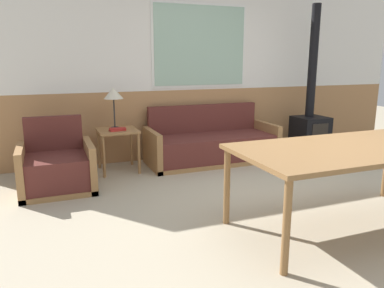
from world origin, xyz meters
name	(u,v)px	position (x,y,z in m)	size (l,w,h in m)	color
ground_plane	(313,210)	(0.00, 0.00, 0.00)	(16.00, 16.00, 0.00)	#B2A58C
wall_back	(211,70)	(-0.01, 2.63, 1.37)	(7.20, 0.09, 2.70)	#AD7A4C
couch	(211,145)	(-0.22, 2.12, 0.26)	(1.97, 0.80, 0.85)	#9E7042
armchair	(57,169)	(-2.48, 1.65, 0.26)	(0.85, 0.80, 0.85)	#9E7042
side_table	(118,137)	(-1.64, 2.16, 0.49)	(0.54, 0.54, 0.59)	#9E7042
table_lamp	(113,94)	(-1.66, 2.26, 1.08)	(0.27, 0.27, 0.58)	#262628
book_stack	(118,129)	(-1.65, 2.07, 0.61)	(0.23, 0.14, 0.04)	#B22823
dining_table	(351,153)	(0.01, -0.44, 0.72)	(2.15, 1.07, 0.78)	olive
wood_stove	(311,118)	(1.53, 2.02, 0.60)	(0.51, 0.49, 2.40)	black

